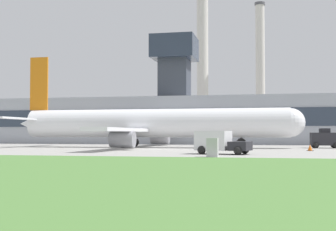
# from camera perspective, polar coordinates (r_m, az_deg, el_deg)

# --- Properties ---
(ground_plane) EXTENTS (400.00, 400.00, 0.00)m
(ground_plane) POSITION_cam_1_polar(r_m,az_deg,el_deg) (51.73, -1.41, -4.08)
(ground_plane) COLOR #999691
(terminal_building) EXTENTS (78.04, 12.90, 17.95)m
(terminal_building) POSITION_cam_1_polar(r_m,az_deg,el_deg) (77.71, 2.99, -0.35)
(terminal_building) COLOR #9EA3AD
(terminal_building) RESTS_ON ground_plane
(smokestack_left) EXTENTS (3.14, 3.14, 39.17)m
(smokestack_left) POSITION_cam_1_polar(r_m,az_deg,el_deg) (113.43, 4.23, 6.96)
(smokestack_left) COLOR beige
(smokestack_left) RESTS_ON ground_plane
(smokestack_right) EXTENTS (2.49, 2.49, 33.27)m
(smokestack_right) POSITION_cam_1_polar(r_m,az_deg,el_deg) (114.91, 11.19, 5.38)
(smokestack_right) COLOR beige
(smokestack_right) RESTS_ON ground_plane
(airplane) EXTENTS (35.27, 31.88, 11.41)m
(airplane) POSITION_cam_1_polar(r_m,az_deg,el_deg) (56.36, -2.18, -1.02)
(airplane) COLOR white
(airplane) RESTS_ON ground_plane
(pushback_tug) EXTENTS (3.22, 2.59, 2.29)m
(pushback_tug) POSITION_cam_1_polar(r_m,az_deg,el_deg) (57.23, 18.56, -2.75)
(pushback_tug) COLOR #232328
(pushback_tug) RESTS_ON ground_plane
(baggage_truck) EXTENTS (4.73, 3.36, 1.91)m
(baggage_truck) POSITION_cam_1_polar(r_m,az_deg,el_deg) (38.94, 6.28, -3.30)
(baggage_truck) COLOR #232328
(baggage_truck) RESTS_ON ground_plane
(ground_crew_person) EXTENTS (0.42, 0.42, 1.84)m
(ground_crew_person) POSITION_cam_1_polar(r_m,az_deg,el_deg) (47.89, 7.04, -3.10)
(ground_crew_person) COLOR #23283D
(ground_crew_person) RESTS_ON ground_plane
(traffic_cone_near_nose) EXTENTS (0.66, 0.66, 0.64)m
(traffic_cone_near_nose) POSITION_cam_1_polar(r_m,az_deg,el_deg) (47.81, 16.93, -3.79)
(traffic_cone_near_nose) COLOR black
(traffic_cone_near_nose) RESTS_ON ground_plane
(traffic_cone_wingtip) EXTENTS (0.57, 0.57, 0.67)m
(traffic_cone_wingtip) POSITION_cam_1_polar(r_m,az_deg,el_deg) (50.24, 7.05, -3.77)
(traffic_cone_wingtip) COLOR black
(traffic_cone_wingtip) RESTS_ON ground_plane
(utility_cabinet) EXTENTS (0.81, 0.78, 1.38)m
(utility_cabinet) POSITION_cam_1_polar(r_m,az_deg,el_deg) (34.20, 5.44, -3.90)
(utility_cabinet) COLOR #B2B7B2
(utility_cabinet) RESTS_ON ground_plane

